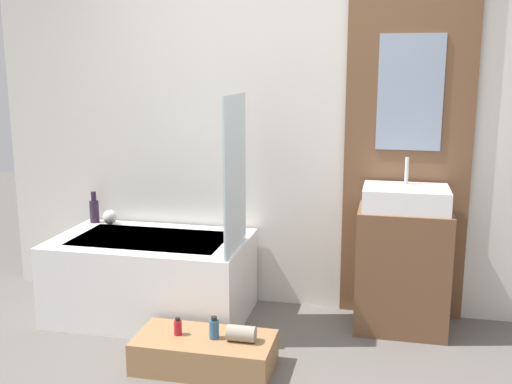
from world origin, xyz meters
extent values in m
cube|color=silver|center=(0.00, 1.58, 1.30)|extent=(4.20, 0.06, 2.60)
cube|color=brown|center=(0.84, 1.53, 1.30)|extent=(0.82, 0.03, 2.60)
cube|color=#8C9EB2|center=(0.84, 1.51, 1.52)|extent=(0.41, 0.01, 0.74)
cube|color=white|center=(-0.82, 1.14, 0.28)|extent=(1.30, 0.78, 0.55)
cube|color=silver|center=(-0.82, 1.14, 0.55)|extent=(1.02, 0.55, 0.01)
cube|color=silver|center=(-0.20, 1.02, 1.04)|extent=(0.01, 0.51, 0.97)
cube|color=#997047|center=(-0.25, 0.50, 0.09)|extent=(0.78, 0.39, 0.19)
cube|color=brown|center=(0.84, 1.30, 0.40)|extent=(0.58, 0.43, 0.80)
cube|color=white|center=(0.84, 1.30, 0.87)|extent=(0.53, 0.38, 0.14)
cylinder|color=silver|center=(0.84, 1.40, 1.03)|extent=(0.02, 0.02, 0.17)
cylinder|color=#2D1E33|center=(-1.39, 1.45, 0.63)|extent=(0.07, 0.07, 0.16)
cylinder|color=#2D1E33|center=(-1.39, 1.45, 0.75)|extent=(0.04, 0.04, 0.07)
sphere|color=silver|center=(-1.26, 1.43, 0.60)|extent=(0.11, 0.11, 0.11)
cylinder|color=#B21928|center=(-0.41, 0.50, 0.23)|extent=(0.05, 0.05, 0.08)
cylinder|color=black|center=(-0.41, 0.50, 0.28)|extent=(0.03, 0.03, 0.02)
cylinder|color=#2D567A|center=(-0.19, 0.50, 0.24)|extent=(0.06, 0.06, 0.11)
cylinder|color=black|center=(-0.19, 0.50, 0.30)|extent=(0.03, 0.03, 0.02)
cylinder|color=gray|center=(-0.03, 0.50, 0.23)|extent=(0.16, 0.09, 0.09)
camera|label=1|loc=(0.72, -2.50, 1.68)|focal=42.00mm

